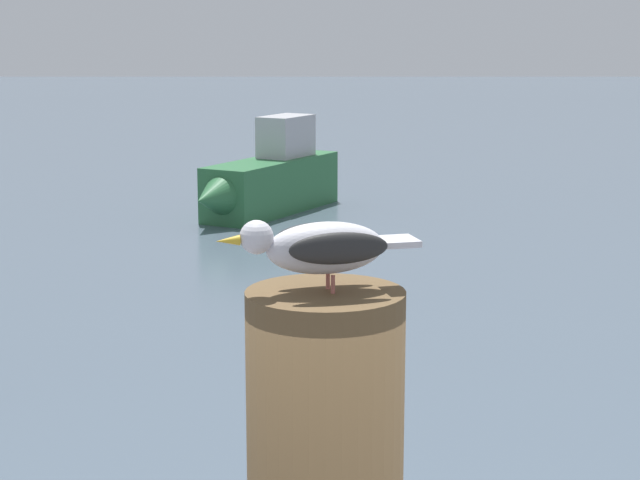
{
  "coord_description": "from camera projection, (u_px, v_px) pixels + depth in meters",
  "views": [
    {
      "loc": [
        -0.49,
        -2.35,
        3.05
      ],
      "look_at": [
        -0.48,
        -0.09,
        2.6
      ],
      "focal_mm": 61.09,
      "sensor_mm": 36.0,
      "label": 1
    }
  ],
  "objects": [
    {
      "name": "seagull",
      "position": [
        317.0,
        246.0,
        2.05
      ],
      "size": [
        0.39,
        0.19,
        0.14
      ],
      "color": "#C66C60",
      "rests_on": "mooring_post"
    },
    {
      "name": "boat_green",
      "position": [
        261.0,
        181.0,
        17.49
      ],
      "size": [
        2.42,
        3.5,
        1.54
      ],
      "color": "#2D6B3D",
      "rests_on": "ground_plane"
    }
  ]
}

